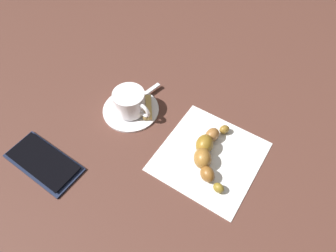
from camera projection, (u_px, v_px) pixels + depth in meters
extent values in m
plane|color=#4E2D24|center=(171.00, 142.00, 0.62)|extent=(1.80, 1.80, 0.00)
cylinder|color=white|center=(131.00, 109.00, 0.67)|extent=(0.12, 0.12, 0.01)
cylinder|color=white|center=(129.00, 101.00, 0.64)|extent=(0.07, 0.07, 0.05)
cylinder|color=#40260D|center=(129.00, 98.00, 0.63)|extent=(0.06, 0.06, 0.00)
torus|color=white|center=(143.00, 110.00, 0.63)|extent=(0.04, 0.01, 0.03)
cube|color=silver|center=(143.00, 95.00, 0.68)|extent=(0.03, 0.10, 0.00)
ellipsoid|color=silver|center=(121.00, 110.00, 0.65)|extent=(0.02, 0.03, 0.01)
cube|color=tan|center=(147.00, 107.00, 0.66)|extent=(0.06, 0.06, 0.01)
cube|color=white|center=(209.00, 156.00, 0.60)|extent=(0.19, 0.20, 0.00)
ellipsoid|color=brown|center=(224.00, 129.00, 0.62)|extent=(0.03, 0.03, 0.02)
ellipsoid|color=brown|center=(212.00, 135.00, 0.61)|extent=(0.03, 0.04, 0.03)
ellipsoid|color=brown|center=(205.00, 144.00, 0.59)|extent=(0.04, 0.05, 0.04)
ellipsoid|color=olive|center=(203.00, 158.00, 0.57)|extent=(0.05, 0.05, 0.04)
ellipsoid|color=brown|center=(207.00, 174.00, 0.56)|extent=(0.04, 0.04, 0.03)
ellipsoid|color=olive|center=(219.00, 188.00, 0.55)|extent=(0.02, 0.02, 0.02)
cube|color=#171F37|center=(44.00, 162.00, 0.59)|extent=(0.15, 0.07, 0.01)
cube|color=black|center=(43.00, 161.00, 0.58)|extent=(0.14, 0.07, 0.00)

